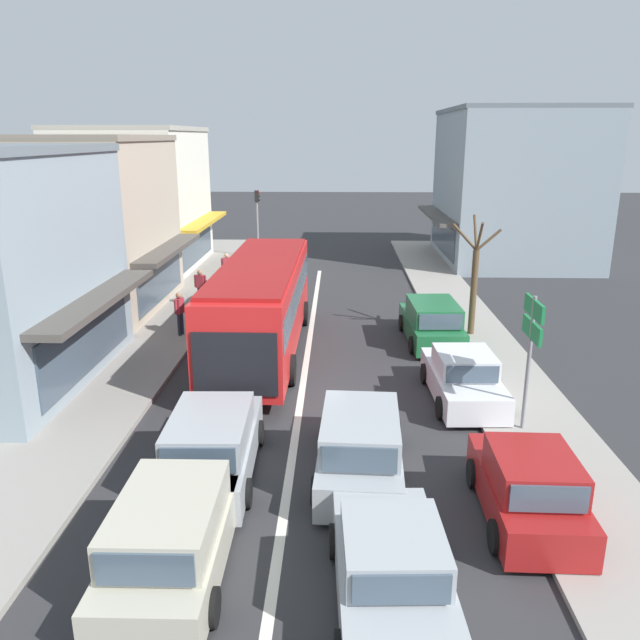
% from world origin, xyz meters
% --- Properties ---
extents(ground_plane, '(140.00, 140.00, 0.00)m').
position_xyz_m(ground_plane, '(0.00, 0.00, 0.00)').
color(ground_plane, '#2D2D30').
extents(lane_centre_line, '(0.20, 28.00, 0.01)m').
position_xyz_m(lane_centre_line, '(0.00, 4.00, 0.00)').
color(lane_centre_line, silver).
rests_on(lane_centre_line, ground).
extents(sidewalk_left, '(5.20, 44.00, 0.14)m').
position_xyz_m(sidewalk_left, '(-6.80, 6.00, 0.07)').
color(sidewalk_left, gray).
rests_on(sidewalk_left, ground).
extents(kerb_right, '(2.80, 44.00, 0.12)m').
position_xyz_m(kerb_right, '(6.20, 6.00, 0.06)').
color(kerb_right, gray).
rests_on(kerb_right, ground).
extents(shopfront_mid_block, '(8.24, 8.02, 7.36)m').
position_xyz_m(shopfront_mid_block, '(-10.18, 9.47, 3.67)').
color(shopfront_mid_block, '#B2A38E').
rests_on(shopfront_mid_block, ground).
extents(shopfront_far_end, '(7.52, 9.07, 7.81)m').
position_xyz_m(shopfront_far_end, '(-10.18, 18.31, 3.90)').
color(shopfront_far_end, silver).
rests_on(shopfront_far_end, ground).
extents(building_right_far, '(9.17, 10.31, 8.89)m').
position_xyz_m(building_right_far, '(11.48, 21.65, 4.44)').
color(building_right_far, '#84939E').
rests_on(building_right_far, ground).
extents(city_bus, '(2.84, 10.88, 3.23)m').
position_xyz_m(city_bus, '(-1.57, 4.11, 1.88)').
color(city_bus, red).
rests_on(city_bus, ground).
extents(wagon_behind_bus_mid, '(2.09, 4.57, 1.58)m').
position_xyz_m(wagon_behind_bus_mid, '(1.57, -4.09, 0.75)').
color(wagon_behind_bus_mid, '#9EA3A8').
rests_on(wagon_behind_bus_mid, ground).
extents(sedan_adjacent_lane_lead, '(2.04, 4.27, 1.47)m').
position_xyz_m(sedan_adjacent_lane_lead, '(1.94, -8.17, 0.66)').
color(sedan_adjacent_lane_lead, '#9EA3A8').
rests_on(sedan_adjacent_lane_lead, ground).
extents(wagon_queue_gap_filler, '(2.03, 4.55, 1.58)m').
position_xyz_m(wagon_queue_gap_filler, '(-1.69, -4.21, 0.75)').
color(wagon_queue_gap_filler, '#9EA3A8').
rests_on(wagon_queue_gap_filler, ground).
extents(wagon_queue_far_back, '(1.96, 4.51, 1.58)m').
position_xyz_m(wagon_queue_far_back, '(-1.74, -7.40, 0.75)').
color(wagon_queue_far_back, '#B7B29E').
rests_on(wagon_queue_far_back, ground).
extents(parked_hatchback_kerb_front, '(1.87, 3.73, 1.54)m').
position_xyz_m(parked_hatchback_kerb_front, '(4.79, -5.70, 0.71)').
color(parked_hatchback_kerb_front, maroon).
rests_on(parked_hatchback_kerb_front, ground).
extents(parked_sedan_kerb_second, '(2.01, 4.26, 1.47)m').
position_xyz_m(parked_sedan_kerb_second, '(4.64, 0.16, 0.66)').
color(parked_sedan_kerb_second, silver).
rests_on(parked_sedan_kerb_second, ground).
extents(parked_wagon_kerb_third, '(2.07, 4.57, 1.58)m').
position_xyz_m(parked_wagon_kerb_third, '(4.49, 5.41, 0.75)').
color(parked_wagon_kerb_third, '#1E6638').
rests_on(parked_wagon_kerb_third, ground).
extents(traffic_light_downstreet, '(0.33, 0.24, 4.20)m').
position_xyz_m(traffic_light_downstreet, '(-3.87, 21.25, 2.85)').
color(traffic_light_downstreet, gray).
rests_on(traffic_light_downstreet, ground).
extents(directional_road_sign, '(0.10, 1.40, 3.60)m').
position_xyz_m(directional_road_sign, '(5.80, -1.86, 2.70)').
color(directional_road_sign, gray).
rests_on(directional_road_sign, ground).
extents(street_tree_right, '(1.80, 1.53, 4.52)m').
position_xyz_m(street_tree_right, '(6.09, 6.15, 2.11)').
color(street_tree_right, brown).
rests_on(street_tree_right, ground).
extents(pedestrian_with_handbag_near, '(0.66, 0.33, 1.63)m').
position_xyz_m(pedestrian_with_handbag_near, '(-4.90, 9.64, 1.07)').
color(pedestrian_with_handbag_near, '#232838').
rests_on(pedestrian_with_handbag_near, sidewalk_left).
extents(pedestrian_browsing_midblock, '(0.31, 0.55, 1.63)m').
position_xyz_m(pedestrian_browsing_midblock, '(-4.83, 5.60, 1.07)').
color(pedestrian_browsing_midblock, '#232838').
rests_on(pedestrian_browsing_midblock, sidewalk_left).
extents(pedestrian_far_walker, '(0.55, 0.31, 1.63)m').
position_xyz_m(pedestrian_far_walker, '(-4.47, 13.66, 1.07)').
color(pedestrian_far_walker, '#4C4742').
rests_on(pedestrian_far_walker, sidewalk_left).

